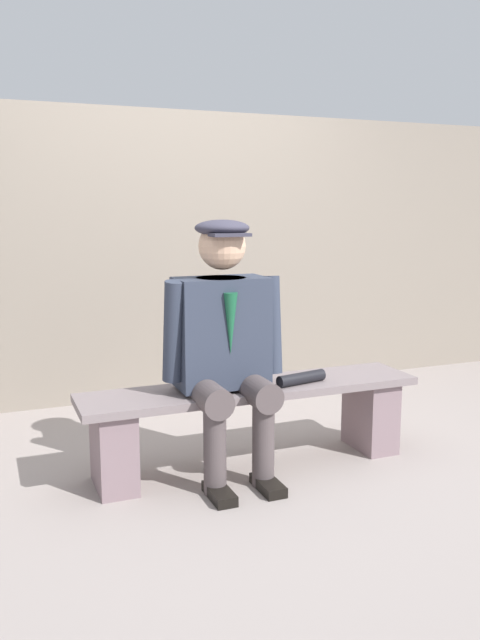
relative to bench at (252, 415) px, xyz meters
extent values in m
plane|color=gray|center=(0.00, 0.00, -0.28)|extent=(30.00, 30.00, 0.00)
cube|color=slate|center=(0.00, 0.00, 0.14)|extent=(1.81, 0.38, 0.04)
cube|color=slate|center=(-0.73, 0.00, -0.08)|extent=(0.18, 0.33, 0.40)
cube|color=slate|center=(0.73, 0.00, -0.08)|extent=(0.18, 0.33, 0.40)
cube|color=#2E3647|center=(0.17, 0.00, 0.46)|extent=(0.46, 0.26, 0.55)
cylinder|color=#1E2338|center=(0.17, 0.00, 0.70)|extent=(0.25, 0.25, 0.06)
cone|color=#195938|center=(0.17, 0.13, 0.52)|extent=(0.07, 0.07, 0.30)
sphere|color=#DBAD8C|center=(0.17, 0.02, 0.89)|extent=(0.23, 0.23, 0.23)
ellipsoid|color=#353342|center=(0.17, 0.02, 0.98)|extent=(0.27, 0.27, 0.08)
cube|color=#353342|center=(0.17, 0.13, 0.95)|extent=(0.19, 0.11, 0.02)
cylinder|color=#4D4344|center=(0.04, 0.12, 0.18)|extent=(0.15, 0.40, 0.15)
cylinder|color=#4D4344|center=(0.04, 0.25, -0.05)|extent=(0.11, 0.11, 0.46)
cube|color=black|center=(0.04, 0.31, -0.26)|extent=(0.10, 0.24, 0.05)
cylinder|color=#2E3647|center=(-0.09, 0.04, 0.48)|extent=(0.12, 0.17, 0.51)
cylinder|color=#4D4344|center=(0.30, 0.12, 0.18)|extent=(0.15, 0.40, 0.15)
cylinder|color=#4D4344|center=(0.30, 0.25, -0.05)|extent=(0.11, 0.11, 0.46)
cube|color=black|center=(0.30, 0.31, -0.26)|extent=(0.10, 0.24, 0.05)
cylinder|color=#2E3647|center=(0.43, 0.04, 0.48)|extent=(0.11, 0.17, 0.51)
cylinder|color=black|center=(-0.25, 0.07, 0.19)|extent=(0.29, 0.12, 0.06)
cube|color=gray|center=(0.00, -1.57, 0.73)|extent=(12.00, 0.24, 2.03)
camera|label=1|loc=(1.28, 3.03, 1.07)|focal=36.56mm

